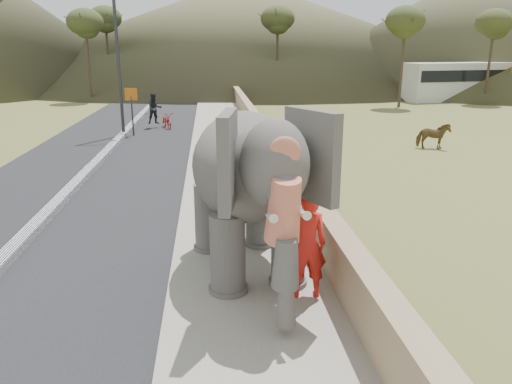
# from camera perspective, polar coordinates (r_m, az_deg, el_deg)

# --- Properties ---
(ground) EXTENTS (160.00, 160.00, 0.00)m
(ground) POSITION_cam_1_polar(r_m,az_deg,el_deg) (9.62, -0.86, -10.83)
(ground) COLOR olive
(ground) RESTS_ON ground
(road) EXTENTS (7.00, 120.00, 0.03)m
(road) POSITION_cam_1_polar(r_m,az_deg,el_deg) (19.53, -18.10, 2.55)
(road) COLOR black
(road) RESTS_ON ground
(median) EXTENTS (0.35, 120.00, 0.22)m
(median) POSITION_cam_1_polar(r_m,az_deg,el_deg) (19.51, -18.12, 2.82)
(median) COLOR black
(median) RESTS_ON ground
(walkway) EXTENTS (3.00, 120.00, 0.15)m
(walkway) POSITION_cam_1_polar(r_m,az_deg,el_deg) (19.04, -3.27, 3.18)
(walkway) COLOR #9E9687
(walkway) RESTS_ON ground
(parapet) EXTENTS (0.30, 120.00, 1.10)m
(parapet) POSITION_cam_1_polar(r_m,az_deg,el_deg) (19.07, 1.69, 4.68)
(parapet) COLOR tan
(parapet) RESTS_ON ground
(lamppost) EXTENTS (1.76, 0.36, 8.00)m
(lamppost) POSITION_cam_1_polar(r_m,az_deg,el_deg) (26.00, -14.97, 16.85)
(lamppost) COLOR #2A2B2F
(lamppost) RESTS_ON ground
(signboard) EXTENTS (0.60, 0.08, 2.40)m
(signboard) POSITION_cam_1_polar(r_m,az_deg,el_deg) (26.09, -14.03, 9.78)
(signboard) COLOR #2D2D33
(signboard) RESTS_ON ground
(cow) EXTENTS (1.48, 0.90, 1.16)m
(cow) POSITION_cam_1_polar(r_m,az_deg,el_deg) (23.53, 19.57, 6.05)
(cow) COLOR brown
(cow) RESTS_ON ground
(distant_car) EXTENTS (4.55, 3.25, 1.44)m
(distant_car) POSITION_cam_1_polar(r_m,az_deg,el_deg) (49.09, 20.96, 10.96)
(distant_car) COLOR #B9B9C0
(distant_car) RESTS_ON ground
(bus_white) EXTENTS (11.28, 4.59, 3.10)m
(bus_white) POSITION_cam_1_polar(r_m,az_deg,el_deg) (46.53, 22.88, 11.56)
(bus_white) COLOR beige
(bus_white) RESTS_ON ground
(hill_right) EXTENTS (56.00, 56.00, 16.00)m
(hill_right) POSITION_cam_1_polar(r_m,az_deg,el_deg) (70.87, 27.12, 17.53)
(hill_right) COLOR brown
(hill_right) RESTS_ON ground
(hill_far) EXTENTS (80.00, 80.00, 14.00)m
(hill_far) POSITION_cam_1_polar(r_m,az_deg,el_deg) (78.78, -1.34, 18.19)
(hill_far) COLOR brown
(hill_far) RESTS_ON ground
(elephant_and_man) EXTENTS (2.92, 4.77, 3.25)m
(elephant_and_man) POSITION_cam_1_polar(r_m,az_deg,el_deg) (9.60, -1.12, 0.42)
(elephant_and_man) COLOR #615C58
(elephant_and_man) RESTS_ON ground
(motorcyclist) EXTENTS (1.67, 1.77, 1.96)m
(motorcyclist) POSITION_cam_1_polar(r_m,az_deg,el_deg) (28.43, -10.85, 8.73)
(motorcyclist) COLOR maroon
(motorcyclist) RESTS_ON ground
(trees) EXTENTS (47.91, 42.92, 8.52)m
(trees) POSITION_cam_1_polar(r_m,az_deg,el_deg) (39.84, 1.89, 15.38)
(trees) COLOR #473828
(trees) RESTS_ON ground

